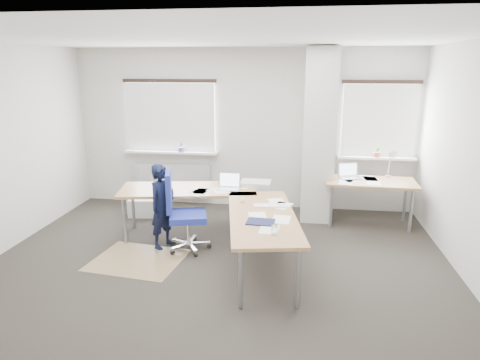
# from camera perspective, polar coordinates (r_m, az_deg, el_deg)

# --- Properties ---
(ground) EXTENTS (6.00, 6.00, 0.00)m
(ground) POSITION_cam_1_polar(r_m,az_deg,el_deg) (5.64, -2.99, -11.26)
(ground) COLOR black
(ground) RESTS_ON ground
(room_shell) EXTENTS (6.04, 5.04, 2.82)m
(room_shell) POSITION_cam_1_polar(r_m,az_deg,el_deg) (5.53, -0.47, 7.23)
(room_shell) COLOR #B8B4A8
(room_shell) RESTS_ON ground
(floor_mat) EXTENTS (1.26, 1.11, 0.01)m
(floor_mat) POSITION_cam_1_polar(r_m,az_deg,el_deg) (5.92, -13.46, -10.32)
(floor_mat) COLOR olive
(floor_mat) RESTS_ON ground
(white_crate) EXTENTS (0.55, 0.41, 0.30)m
(white_crate) POSITION_cam_1_polar(r_m,az_deg,el_deg) (7.53, -12.60, -3.48)
(white_crate) COLOR white
(white_crate) RESTS_ON ground
(desk_main) EXTENTS (2.82, 2.63, 0.96)m
(desk_main) POSITION_cam_1_polar(r_m,az_deg,el_deg) (5.83, -1.91, -3.01)
(desk_main) COLOR olive
(desk_main) RESTS_ON ground
(desk_side) EXTENTS (1.43, 0.76, 1.22)m
(desk_side) POSITION_cam_1_polar(r_m,az_deg,el_deg) (7.11, 17.01, -0.41)
(desk_side) COLOR olive
(desk_side) RESTS_ON ground
(task_chair) EXTENTS (0.63, 0.61, 1.13)m
(task_chair) POSITION_cam_1_polar(r_m,az_deg,el_deg) (6.00, -7.30, -6.44)
(task_chair) COLOR navy
(task_chair) RESTS_ON ground
(person) EXTENTS (0.45, 0.52, 1.20)m
(person) POSITION_cam_1_polar(r_m,az_deg,el_deg) (6.06, -10.31, -3.46)
(person) COLOR black
(person) RESTS_ON ground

